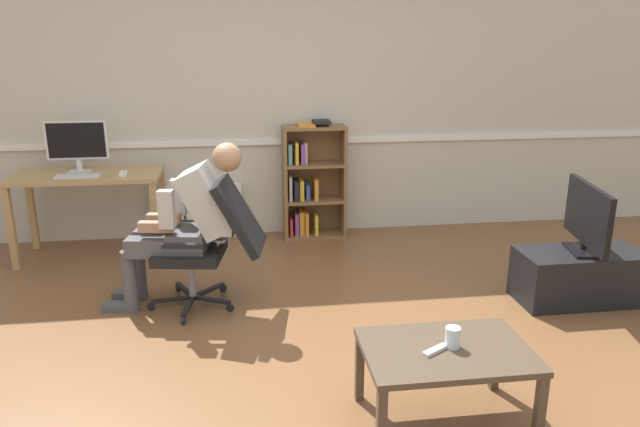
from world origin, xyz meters
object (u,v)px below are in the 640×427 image
bookshelf (310,183)px  radiator (197,211)px  person_seated (185,221)px  drinking_glass (453,337)px  imac_monitor (77,142)px  coffee_table (446,357)px  computer_desk (88,186)px  office_chair (212,239)px  tv_stand (579,276)px  tv_screen (588,218)px  spare_remote (435,350)px  keyboard (78,176)px  computer_mouse (123,173)px

bookshelf → radiator: bearing=174.9°
person_seated → drinking_glass: person_seated is taller
imac_monitor → drinking_glass: imac_monitor is taller
drinking_glass → coffee_table: bearing=-164.6°
computer_desk → office_chair: bearing=-47.6°
imac_monitor → tv_stand: 4.24m
tv_screen → spare_remote: size_ratio=5.07×
spare_remote → tv_stand: bearing=98.6°
computer_desk → coffee_table: 3.60m
tv_stand → tv_screen: size_ratio=1.20×
tv_screen → bookshelf: bearing=56.3°
bookshelf → radiator: bookshelf is taller
keyboard → spare_remote: keyboard is taller
computer_mouse → tv_screen: size_ratio=0.13×
bookshelf → tv_screen: 2.53m
drinking_glass → spare_remote: 0.11m
drinking_glass → tv_stand: bearing=40.9°
radiator → bookshelf: bearing=-5.1°
radiator → office_chair: size_ratio=0.92×
keyboard → office_chair: (1.15, -1.07, -0.25)m
computer_desk → imac_monitor: (-0.07, 0.08, 0.37)m
computer_mouse → bookshelf: bookshelf is taller
imac_monitor → radiator: 1.26m
keyboard → spare_remote: bearing=-49.3°
bookshelf → tv_screen: (1.79, -1.78, 0.12)m
spare_remote → office_chair: bearing=-175.6°
person_seated → coffee_table: 2.11m
drinking_glass → bookshelf: bearing=96.4°
computer_desk → tv_stand: bearing=-21.4°
imac_monitor → computer_mouse: 0.51m
person_seated → drinking_glass: bearing=51.0°
imac_monitor → office_chair: size_ratio=0.55×
keyboard → tv_screen: (3.83, -1.35, -0.12)m
computer_desk → radiator: 1.04m
office_chair → coffee_table: office_chair is taller
computer_desk → spare_remote: bearing=-51.3°
imac_monitor → spare_remote: 3.72m
person_seated → tv_screen: 2.88m
keyboard → tv_stand: (3.82, -1.35, -0.57)m
radiator → coffee_table: size_ratio=1.06×
computer_mouse → radiator: bearing=42.5°
radiator → tv_stand: size_ratio=0.96×
spare_remote → imac_monitor: bearing=-172.3°
person_seated → tv_screen: bearing=93.0°
drinking_glass → computer_desk: bearing=130.3°
computer_mouse → coffee_table: computer_mouse is taller
bookshelf → drinking_glass: size_ratio=10.80×
radiator → tv_stand: (2.90, -1.88, -0.07)m
office_chair → tv_stand: (2.68, -0.27, -0.33)m
computer_desk → bookshelf: bookshelf is taller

